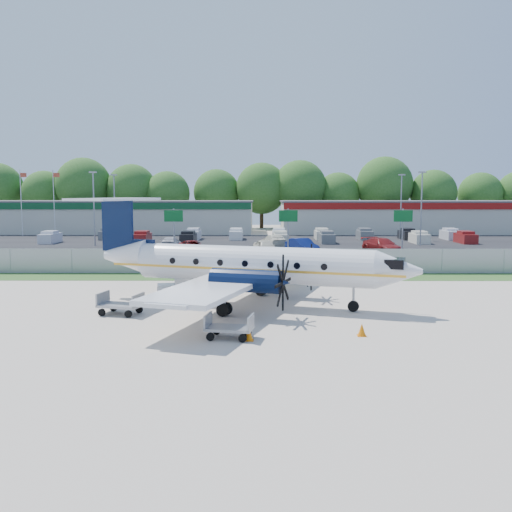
{
  "coord_description": "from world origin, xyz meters",
  "views": [
    {
      "loc": [
        0.2,
        -31.77,
        6.48
      ],
      "look_at": [
        0.0,
        6.0,
        2.3
      ],
      "focal_mm": 40.0,
      "sensor_mm": 36.0,
      "label": 1
    }
  ],
  "objects_px": {
    "aircraft": "(246,264)",
    "baggage_cart_far": "(229,327)",
    "pushback_tug": "(177,288)",
    "baggage_cart_near": "(121,305)"
  },
  "relations": [
    {
      "from": "aircraft",
      "to": "baggage_cart_far",
      "type": "relative_size",
      "value": 8.92
    },
    {
      "from": "aircraft",
      "to": "baggage_cart_near",
      "type": "relative_size",
      "value": 8.07
    },
    {
      "from": "pushback_tug",
      "to": "aircraft",
      "type": "bearing_deg",
      "value": -30.08
    },
    {
      "from": "aircraft",
      "to": "pushback_tug",
      "type": "bearing_deg",
      "value": 149.92
    },
    {
      "from": "baggage_cart_far",
      "to": "aircraft",
      "type": "bearing_deg",
      "value": 85.54
    },
    {
      "from": "pushback_tug",
      "to": "baggage_cart_near",
      "type": "xyz_separation_m",
      "value": [
        -2.27,
        -5.27,
        -0.03
      ]
    },
    {
      "from": "aircraft",
      "to": "baggage_cart_far",
      "type": "height_order",
      "value": "aircraft"
    },
    {
      "from": "pushback_tug",
      "to": "baggage_cart_far",
      "type": "bearing_deg",
      "value": -69.64
    },
    {
      "from": "baggage_cart_near",
      "to": "baggage_cart_far",
      "type": "bearing_deg",
      "value": -39.5
    },
    {
      "from": "pushback_tug",
      "to": "baggage_cart_far",
      "type": "distance_m",
      "value": 10.98
    }
  ]
}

